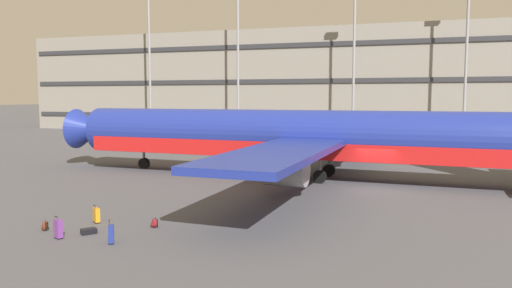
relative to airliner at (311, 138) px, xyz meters
The scene contains 13 objects.
ground_plane 5.93m from the airliner, 26.78° to the right, with size 600.00×600.00×0.00m, color #4C4C51.
terminal_structure 48.47m from the airliner, 84.53° to the left, with size 129.16×14.47×16.67m.
airliner is the anchor object (origin of this frame).
light_mast_far_left 49.74m from the airliner, 133.16° to the left, with size 1.80×0.50×26.21m.
light_mast_left 41.30m from the airliner, 117.22° to the left, with size 1.80×0.50×25.72m.
light_mast_center_left 36.40m from the airliner, 91.65° to the left, with size 1.80×0.50×20.72m.
light_mast_center_right 38.95m from the airliner, 69.17° to the left, with size 1.80×0.50×22.13m.
suitcase_teal 16.76m from the airliner, 115.39° to the right, with size 0.49×0.43×0.83m.
suitcase_upright 19.11m from the airliner, 111.79° to the right, with size 0.45×0.36×0.95m.
suitcase_laid_flat 17.99m from the airliner, 110.73° to the right, with size 0.69×0.73×0.23m.
suitcase_orange 18.27m from the airliner, 104.65° to the right, with size 0.40×0.47×0.95m.
backpack_silver 15.71m from the airliner, 105.48° to the right, with size 0.43×0.43×0.47m.
backpack_large 18.99m from the airliner, 116.61° to the right, with size 0.31×0.36×0.48m.
Camera 1 is at (2.00, -31.31, 5.79)m, focal length 33.93 mm.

